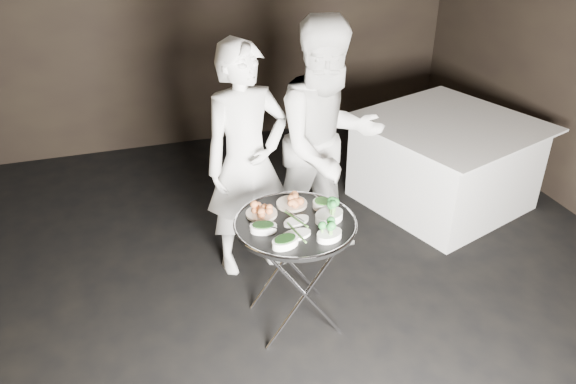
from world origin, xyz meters
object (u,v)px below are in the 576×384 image
object	(u,v)px
dining_table	(444,163)
waiter_right	(328,145)
serving_tray	(295,224)
tray_stand	(295,269)
waiter_left	(247,162)

from	to	relation	value
dining_table	waiter_right	bearing A→B (deg)	-162.57
waiter_right	serving_tray	bearing A→B (deg)	-132.66
waiter_right	dining_table	world-z (taller)	waiter_right
tray_stand	waiter_right	xyz separation A→B (m)	(0.50, 0.73, 0.52)
dining_table	tray_stand	bearing A→B (deg)	-147.98
waiter_right	dining_table	bearing A→B (deg)	9.15
waiter_left	dining_table	world-z (taller)	waiter_left
tray_stand	dining_table	world-z (taller)	dining_table
serving_tray	waiter_left	size ratio (longest dim) A/B	0.44
serving_tray	dining_table	world-z (taller)	serving_tray
waiter_left	waiter_right	bearing A→B (deg)	-13.23
serving_tray	dining_table	size ratio (longest dim) A/B	0.55
tray_stand	dining_table	size ratio (longest dim) A/B	0.56
serving_tray	tray_stand	bearing A→B (deg)	90.00
serving_tray	waiter_left	world-z (taller)	waiter_left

